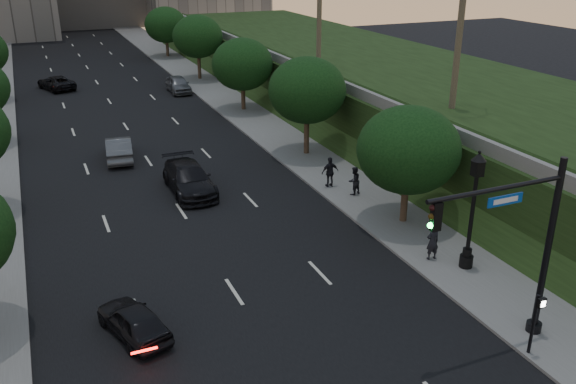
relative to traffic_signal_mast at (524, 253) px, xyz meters
name	(u,v)px	position (x,y,z in m)	size (l,w,h in m)	color
ground	(280,362)	(-8.25, 2.22, -3.67)	(160.00, 160.00, 0.00)	black
road_surface	(130,133)	(-8.25, 32.22, -3.66)	(16.00, 140.00, 0.02)	black
sidewalk_right	(255,118)	(2.00, 32.22, -3.60)	(4.50, 140.00, 0.15)	slate
embankment	(391,88)	(13.75, 30.22, -1.67)	(18.00, 90.00, 4.00)	black
parapet_wall	(301,68)	(5.25, 30.22, 0.68)	(0.35, 90.00, 0.70)	slate
tree_right_a	(408,150)	(2.05, 10.22, 0.35)	(5.20, 5.20, 6.24)	#38281C
tree_right_b	(307,90)	(2.05, 22.22, 0.84)	(5.20, 5.20, 6.74)	#38281C
tree_right_c	(242,64)	(2.05, 35.22, 0.35)	(5.20, 5.20, 6.24)	#38281C
tree_right_d	(198,37)	(2.05, 49.22, 0.84)	(5.20, 5.20, 6.74)	#38281C
tree_right_e	(166,25)	(2.05, 64.22, 0.35)	(5.20, 5.20, 6.24)	#38281C
traffic_signal_mast	(524,253)	(0.00, 0.00, 0.00)	(5.68, 0.56, 7.00)	black
street_lamp	(472,216)	(1.90, 4.95, -1.04)	(0.64, 0.64, 5.62)	black
pedestrian_signal	(536,319)	(-0.02, -0.99, -2.11)	(0.30, 0.33, 2.50)	black
sedan_near_left	(134,320)	(-12.62, 5.82, -3.02)	(1.53, 3.80, 1.30)	black
sedan_mid_left	(119,148)	(-9.94, 26.35, -2.89)	(1.66, 4.75, 1.56)	#4F5255
sedan_far_left	(56,83)	(-12.33, 50.32, -2.98)	(2.29, 4.97, 1.38)	black
sedan_near_right	(189,179)	(-7.09, 18.80, -2.85)	(2.31, 5.68, 1.65)	black
sedan_far_right	(178,84)	(-1.47, 44.34, -2.88)	(1.87, 4.64, 1.58)	#5A5D62
pedestrian_a	(433,242)	(0.91, 6.17, -2.67)	(0.63, 0.41, 1.71)	black
pedestrian_b	(354,181)	(1.40, 14.37, -2.69)	(0.81, 0.63, 1.66)	black
pedestrian_c	(330,172)	(0.69, 16.00, -2.61)	(1.07, 0.44, 1.82)	black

